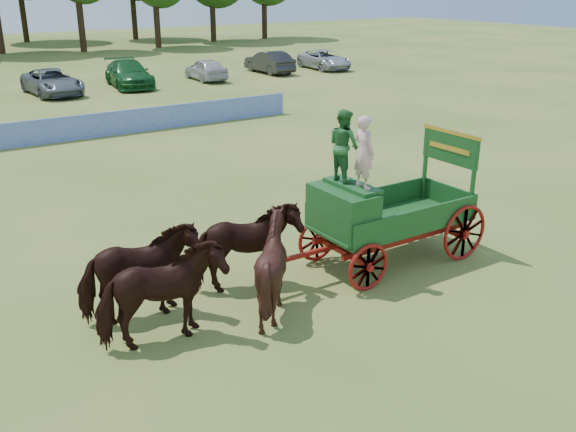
# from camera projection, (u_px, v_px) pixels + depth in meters

# --- Properties ---
(ground) EXTENTS (160.00, 160.00, 0.00)m
(ground) POSITION_uv_depth(u_px,v_px,m) (266.00, 333.00, 12.40)
(ground) COLOR olive
(ground) RESTS_ON ground
(horse_lead_left) EXTENTS (2.43, 1.25, 1.99)m
(horse_lead_left) POSITION_uv_depth(u_px,v_px,m) (161.00, 296.00, 11.72)
(horse_lead_left) COLOR black
(horse_lead_left) RESTS_ON ground
(horse_lead_right) EXTENTS (2.46, 1.33, 1.99)m
(horse_lead_right) POSITION_uv_depth(u_px,v_px,m) (139.00, 274.00, 12.59)
(horse_lead_right) COLOR black
(horse_lead_right) RESTS_ON ground
(horse_wheel_left) EXTENTS (2.04, 1.87, 1.99)m
(horse_wheel_left) POSITION_uv_depth(u_px,v_px,m) (273.00, 265.00, 12.96)
(horse_wheel_left) COLOR black
(horse_wheel_left) RESTS_ON ground
(horse_wheel_right) EXTENTS (2.54, 1.59, 1.99)m
(horse_wheel_right) POSITION_uv_depth(u_px,v_px,m) (246.00, 248.00, 13.82)
(horse_wheel_right) COLOR black
(horse_wheel_right) RESTS_ON ground
(farm_dray) EXTENTS (6.00, 2.00, 3.77)m
(farm_dray) POSITION_uv_depth(u_px,v_px,m) (368.00, 200.00, 14.70)
(farm_dray) COLOR maroon
(farm_dray) RESTS_ON ground
(sponsor_banner) EXTENTS (26.00, 0.08, 1.05)m
(sponsor_banner) POSITION_uv_depth(u_px,v_px,m) (12.00, 135.00, 25.82)
(sponsor_banner) COLOR #2143B5
(sponsor_banner) RESTS_ON ground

